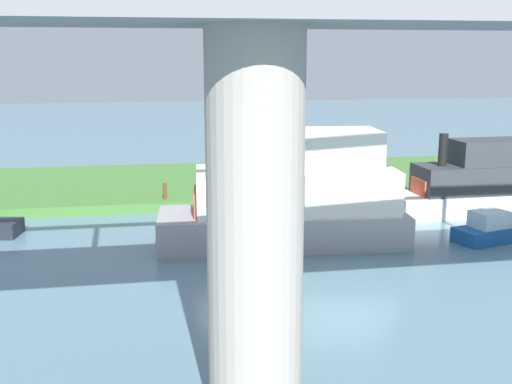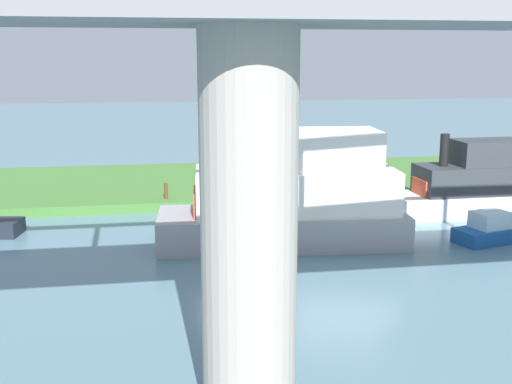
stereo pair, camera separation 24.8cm
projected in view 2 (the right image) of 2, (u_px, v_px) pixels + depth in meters
The scene contains 8 objects.
ground_plane at pixel (252, 209), 32.60m from camera, with size 160.00×160.00×0.00m, color slate.
grassy_bank at pixel (236, 182), 38.34m from camera, with size 80.00×12.00×0.50m, color #427533.
bridge_pylon at pixel (249, 230), 13.23m from camera, with size 2.05×2.05×8.38m, color #9E998E.
person_on_bank at pixel (338, 179), 34.44m from camera, with size 0.48×0.48×1.39m.
mooring_post at pixel (166, 191), 32.58m from camera, with size 0.20×0.20×0.84m, color brown.
riverboat_paddlewheel at pixel (477, 184), 31.48m from camera, with size 8.00×2.77×4.07m.
motorboat_red at pixel (291, 199), 26.21m from camera, with size 10.57×4.27×5.28m.
pontoon_yellow at pixel (496, 230), 26.93m from camera, with size 4.25×2.44×1.34m.
Camera 2 is at (4.93, 31.29, 7.77)m, focal length 44.11 mm.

